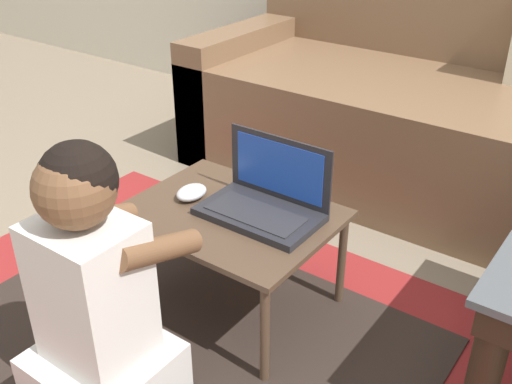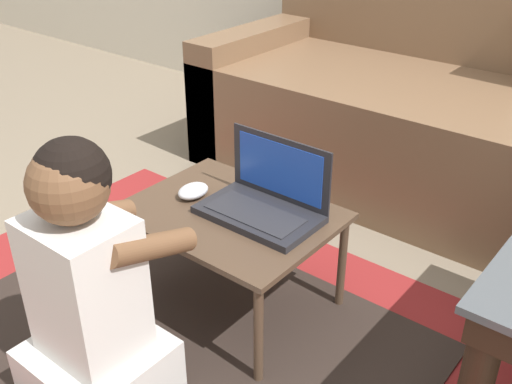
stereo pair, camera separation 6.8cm
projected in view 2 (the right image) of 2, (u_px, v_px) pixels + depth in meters
ground_plane at (260, 317)px, 1.72m from camera, size 16.00×16.00×0.00m
area_rug at (176, 344)px, 1.61m from camera, size 1.73×1.34×0.01m
couch at (428, 117)px, 2.34m from camera, size 1.71×0.85×0.80m
laptop_desk at (229, 222)px, 1.64m from camera, size 0.56×0.43×0.31m
laptop at (264, 203)px, 1.60m from camera, size 0.32×0.19×0.20m
computer_mouse at (194, 191)px, 1.70m from camera, size 0.07×0.10×0.04m
person_seated at (89, 293)px, 1.33m from camera, size 0.30×0.37×0.68m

